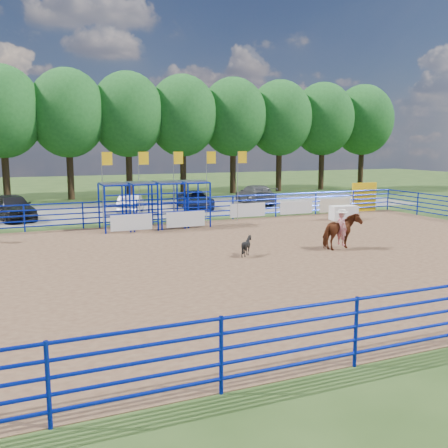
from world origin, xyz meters
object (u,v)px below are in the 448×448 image
Objects in this scene: car_a at (12,207)px; horse_and_rider at (341,229)px; car_d at (255,194)px; calf at (247,246)px; car_c at (195,200)px; car_b at (131,204)px; announcer_table at (344,213)px.

horse_and_rider is at bearing -64.41° from car_a.
car_a reaches higher than car_d.
car_a is at bearing 28.95° from calf.
car_c is at bearing 17.62° from car_d.
car_d is at bearing -149.93° from car_b.
car_c reaches higher than car_b.
horse_and_rider is at bearing -126.66° from announcer_table.
car_d is at bearing -10.06° from car_a.
car_d is (4.12, 16.92, -0.15)m from horse_and_rider.
car_b is at bearing 111.82° from horse_and_rider.
announcer_table is at bearing -57.45° from calf.
calf is 0.18× the size of car_c.
horse_and_rider is (-5.42, -7.28, 0.46)m from announcer_table.
car_a is 0.91× the size of car_d.
announcer_table is at bearing -38.58° from car_a.
announcer_table is 0.65× the size of horse_and_rider.
calf is (-4.39, 0.42, -0.47)m from horse_and_rider.
announcer_table is at bearing 165.60° from car_b.
car_c reaches higher than calf.
car_a is at bearing 131.41° from horse_and_rider.
car_a is 7.32m from car_b.
car_c is at bearing 126.78° from announcer_table.
horse_and_rider reaches higher than car_b.
car_b is (-1.65, 14.68, 0.21)m from calf.
announcer_table is 0.34× the size of car_a.
car_d is (8.51, 16.50, 0.32)m from calf.
car_c is (4.90, 0.96, 0.01)m from car_b.
horse_and_rider is 16.26m from car_b.
announcer_table is 9.08m from horse_and_rider.
car_c is at bearing -11.62° from car_a.
horse_and_rider is 17.41m from car_d.
horse_and_rider is 0.54× the size of car_c.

